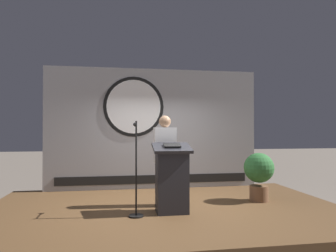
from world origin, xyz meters
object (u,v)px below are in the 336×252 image
object	(u,v)px
microphone_stand	(136,183)
potted_plant	(259,172)
speaker_person	(165,160)
podium	(172,179)

from	to	relation	value
microphone_stand	potted_plant	distance (m)	2.53
speaker_person	microphone_stand	bearing A→B (deg)	-133.65
podium	microphone_stand	xyz separation A→B (m)	(-0.61, -0.11, -0.03)
podium	microphone_stand	world-z (taller)	microphone_stand
podium	potted_plant	size ratio (longest dim) A/B	1.25
speaker_person	microphone_stand	size ratio (longest dim) A/B	1.08
potted_plant	microphone_stand	bearing A→B (deg)	-165.10
speaker_person	potted_plant	world-z (taller)	speaker_person
microphone_stand	potted_plant	bearing A→B (deg)	14.90
podium	potted_plant	world-z (taller)	podium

